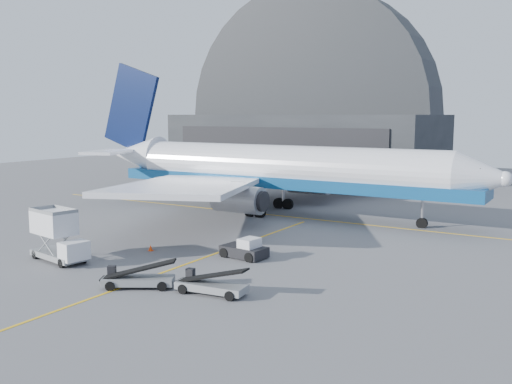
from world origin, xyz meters
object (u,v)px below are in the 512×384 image
Objects in this scene: catering_truck at (58,236)px; pushback_tug at (245,250)px; belt_loader_b at (211,285)px; airliner at (269,169)px; belt_loader_a at (138,279)px.

catering_truck reaches higher than pushback_tug.
pushback_tug is at bearing 45.53° from catering_truck.
airliner is at bearing 106.16° from belt_loader_b.
belt_loader_a is 0.96× the size of belt_loader_b.
pushback_tug is at bearing -65.49° from airliner.
airliner is 29.83m from catering_truck.
airliner is 8.85× the size of catering_truck.
catering_truck reaches higher than belt_loader_a.
belt_loader_a is at bearing -170.85° from belt_loader_b.
catering_truck is 15.99m from belt_loader_b.
airliner is 32.98m from belt_loader_b.
catering_truck is 1.22× the size of belt_loader_a.
airliner reaches higher than belt_loader_b.
belt_loader_b is (5.24, 1.48, -0.00)m from belt_loader_a.
belt_loader_a reaches higher than belt_loader_b.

